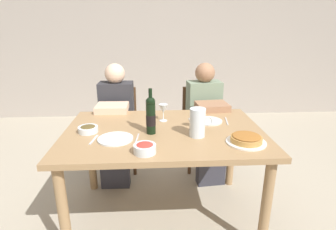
% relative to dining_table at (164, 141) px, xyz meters
% --- Properties ---
extents(ground_plane, '(8.00, 8.00, 0.00)m').
position_rel_dining_table_xyz_m(ground_plane, '(0.00, 0.00, -0.67)').
color(ground_plane, '#B2A893').
extents(back_wall, '(8.00, 0.10, 2.80)m').
position_rel_dining_table_xyz_m(back_wall, '(0.00, 2.70, 0.73)').
color(back_wall, '#A3998E').
rests_on(back_wall, ground).
extents(dining_table, '(1.50, 1.00, 0.76)m').
position_rel_dining_table_xyz_m(dining_table, '(0.00, 0.00, 0.00)').
color(dining_table, '#9E7A51').
rests_on(dining_table, ground).
extents(wine_bottle, '(0.07, 0.07, 0.34)m').
position_rel_dining_table_xyz_m(wine_bottle, '(-0.10, -0.05, 0.23)').
color(wine_bottle, black).
rests_on(wine_bottle, dining_table).
extents(water_pitcher, '(0.17, 0.11, 0.21)m').
position_rel_dining_table_xyz_m(water_pitcher, '(0.23, -0.13, 0.18)').
color(water_pitcher, silver).
rests_on(water_pitcher, dining_table).
extents(baked_tart, '(0.27, 0.27, 0.06)m').
position_rel_dining_table_xyz_m(baked_tart, '(0.55, -0.26, 0.12)').
color(baked_tart, white).
rests_on(baked_tart, dining_table).
extents(salad_bowl, '(0.14, 0.14, 0.07)m').
position_rel_dining_table_xyz_m(salad_bowl, '(-0.13, -0.38, 0.13)').
color(salad_bowl, silver).
rests_on(salad_bowl, dining_table).
extents(olive_bowl, '(0.15, 0.15, 0.05)m').
position_rel_dining_table_xyz_m(olive_bowl, '(-0.56, -0.01, 0.12)').
color(olive_bowl, silver).
rests_on(olive_bowl, dining_table).
extents(wine_glass_left_diner, '(0.07, 0.07, 0.14)m').
position_rel_dining_table_xyz_m(wine_glass_left_diner, '(0.27, 0.01, 0.19)').
color(wine_glass_left_diner, silver).
rests_on(wine_glass_left_diner, dining_table).
extents(wine_glass_right_diner, '(0.07, 0.07, 0.14)m').
position_rel_dining_table_xyz_m(wine_glass_right_diner, '(0.01, 0.21, 0.19)').
color(wine_glass_right_diner, silver).
rests_on(wine_glass_right_diner, dining_table).
extents(dinner_plate_left_setting, '(0.22, 0.22, 0.01)m').
position_rel_dining_table_xyz_m(dinner_plate_left_setting, '(0.38, 0.17, 0.10)').
color(dinner_plate_left_setting, silver).
rests_on(dinner_plate_left_setting, dining_table).
extents(dinner_plate_right_setting, '(0.25, 0.25, 0.01)m').
position_rel_dining_table_xyz_m(dinner_plate_right_setting, '(-0.34, -0.16, 0.10)').
color(dinner_plate_right_setting, silver).
rests_on(dinner_plate_right_setting, dining_table).
extents(fork_left_setting, '(0.02, 0.16, 0.00)m').
position_rel_dining_table_xyz_m(fork_left_setting, '(0.23, 0.17, 0.09)').
color(fork_left_setting, silver).
rests_on(fork_left_setting, dining_table).
extents(knife_left_setting, '(0.04, 0.18, 0.00)m').
position_rel_dining_table_xyz_m(knife_left_setting, '(0.53, 0.17, 0.09)').
color(knife_left_setting, silver).
rests_on(knife_left_setting, dining_table).
extents(knife_right_setting, '(0.02, 0.18, 0.00)m').
position_rel_dining_table_xyz_m(knife_right_setting, '(-0.19, -0.16, 0.09)').
color(knife_right_setting, silver).
rests_on(knife_right_setting, dining_table).
extents(spoon_right_setting, '(0.04, 0.16, 0.00)m').
position_rel_dining_table_xyz_m(spoon_right_setting, '(-0.49, -0.16, 0.09)').
color(spoon_right_setting, silver).
rests_on(spoon_right_setting, dining_table).
extents(chair_left, '(0.41, 0.41, 0.87)m').
position_rel_dining_table_xyz_m(chair_left, '(-0.45, 0.91, -0.17)').
color(chair_left, brown).
rests_on(chair_left, ground).
extents(diner_left, '(0.34, 0.51, 1.16)m').
position_rel_dining_table_xyz_m(diner_left, '(-0.45, 0.67, -0.05)').
color(diner_left, '#2D2D33').
rests_on(diner_left, ground).
extents(chair_right, '(0.44, 0.44, 0.87)m').
position_rel_dining_table_xyz_m(chair_right, '(0.44, 0.90, -0.17)').
color(chair_right, brown).
rests_on(chair_right, ground).
extents(diner_right, '(0.37, 0.53, 1.16)m').
position_rel_dining_table_xyz_m(diner_right, '(0.46, 0.67, -0.05)').
color(diner_right, gray).
rests_on(diner_right, ground).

